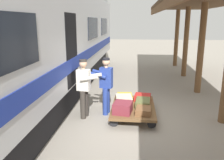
{
  "coord_description": "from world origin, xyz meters",
  "views": [
    {
      "loc": [
        0.22,
        6.4,
        2.74
      ],
      "look_at": [
        0.87,
        0.09,
        1.15
      ],
      "focal_mm": 37.92,
      "sensor_mm": 36.0,
      "label": 1
    }
  ],
  "objects_px": {
    "suitcase_brown_leather": "(143,111)",
    "suitcase_olive_duffel": "(143,103)",
    "suitcase_cream_canvas": "(124,101)",
    "porter_by_door": "(84,87)",
    "suitcase_yellow_case": "(125,97)",
    "suitcase_red_plastic": "(142,97)",
    "luggage_cart": "(133,107)",
    "porter_in_overalls": "(106,84)",
    "train_car": "(20,46)",
    "suitcase_burgundy_valise": "(123,108)"
  },
  "relations": [
    {
      "from": "suitcase_brown_leather",
      "to": "porter_in_overalls",
      "type": "xyz_separation_m",
      "value": [
        1.11,
        -0.64,
        0.54
      ]
    },
    {
      "from": "suitcase_brown_leather",
      "to": "suitcase_cream_canvas",
      "type": "distance_m",
      "value": 0.79
    },
    {
      "from": "suitcase_red_plastic",
      "to": "porter_by_door",
      "type": "bearing_deg",
      "value": 26.15
    },
    {
      "from": "suitcase_burgundy_valise",
      "to": "suitcase_brown_leather",
      "type": "relative_size",
      "value": 1.03
    },
    {
      "from": "suitcase_brown_leather",
      "to": "suitcase_cream_canvas",
      "type": "xyz_separation_m",
      "value": [
        0.56,
        -0.55,
        0.06
      ]
    },
    {
      "from": "suitcase_yellow_case",
      "to": "suitcase_olive_duffel",
      "type": "height_order",
      "value": "suitcase_olive_duffel"
    },
    {
      "from": "suitcase_yellow_case",
      "to": "suitcase_olive_duffel",
      "type": "xyz_separation_m",
      "value": [
        -0.56,
        0.55,
        0.02
      ]
    },
    {
      "from": "suitcase_cream_canvas",
      "to": "suitcase_olive_duffel",
      "type": "relative_size",
      "value": 0.93
    },
    {
      "from": "train_car",
      "to": "suitcase_cream_canvas",
      "type": "xyz_separation_m",
      "value": [
        -2.95,
        -0.21,
        -1.61
      ]
    },
    {
      "from": "suitcase_burgundy_valise",
      "to": "suitcase_olive_duffel",
      "type": "height_order",
      "value": "suitcase_burgundy_valise"
    },
    {
      "from": "suitcase_brown_leather",
      "to": "suitcase_cream_canvas",
      "type": "relative_size",
      "value": 0.9
    },
    {
      "from": "suitcase_red_plastic",
      "to": "suitcase_brown_leather",
      "type": "bearing_deg",
      "value": 90.0
    },
    {
      "from": "luggage_cart",
      "to": "suitcase_olive_duffel",
      "type": "distance_m",
      "value": 0.32
    },
    {
      "from": "suitcase_red_plastic",
      "to": "suitcase_burgundy_valise",
      "type": "relative_size",
      "value": 0.92
    },
    {
      "from": "suitcase_red_plastic",
      "to": "porter_in_overalls",
      "type": "relative_size",
      "value": 0.29
    },
    {
      "from": "train_car",
      "to": "suitcase_olive_duffel",
      "type": "height_order",
      "value": "train_car"
    },
    {
      "from": "luggage_cart",
      "to": "porter_in_overalls",
      "type": "xyz_separation_m",
      "value": [
        0.83,
        -0.08,
        0.67
      ]
    },
    {
      "from": "suitcase_brown_leather",
      "to": "suitcase_olive_duffel",
      "type": "height_order",
      "value": "suitcase_olive_duffel"
    },
    {
      "from": "porter_in_overalls",
      "to": "suitcase_red_plastic",
      "type": "bearing_deg",
      "value": -157.02
    },
    {
      "from": "train_car",
      "to": "suitcase_cream_canvas",
      "type": "relative_size",
      "value": 33.14
    },
    {
      "from": "train_car",
      "to": "suitcase_burgundy_valise",
      "type": "height_order",
      "value": "train_car"
    },
    {
      "from": "porter_in_overalls",
      "to": "train_car",
      "type": "bearing_deg",
      "value": 6.86
    },
    {
      "from": "porter_by_door",
      "to": "suitcase_yellow_case",
      "type": "bearing_deg",
      "value": -143.52
    },
    {
      "from": "suitcase_red_plastic",
      "to": "suitcase_cream_canvas",
      "type": "distance_m",
      "value": 0.79
    },
    {
      "from": "suitcase_cream_canvas",
      "to": "porter_by_door",
      "type": "xyz_separation_m",
      "value": [
        1.11,
        0.27,
        0.48
      ]
    },
    {
      "from": "suitcase_red_plastic",
      "to": "suitcase_yellow_case",
      "type": "relative_size",
      "value": 0.82
    },
    {
      "from": "suitcase_cream_canvas",
      "to": "porter_by_door",
      "type": "height_order",
      "value": "porter_by_door"
    },
    {
      "from": "suitcase_olive_duffel",
      "to": "porter_in_overalls",
      "type": "relative_size",
      "value": 0.36
    },
    {
      "from": "suitcase_brown_leather",
      "to": "suitcase_olive_duffel",
      "type": "distance_m",
      "value": 0.55
    },
    {
      "from": "suitcase_olive_duffel",
      "to": "suitcase_burgundy_valise",
      "type": "bearing_deg",
      "value": 44.6
    },
    {
      "from": "train_car",
      "to": "suitcase_red_plastic",
      "type": "xyz_separation_m",
      "value": [
        -3.51,
        -0.76,
        -1.67
      ]
    },
    {
      "from": "suitcase_burgundy_valise",
      "to": "luggage_cart",
      "type": "bearing_deg",
      "value": -116.88
    },
    {
      "from": "suitcase_yellow_case",
      "to": "porter_in_overalls",
      "type": "xyz_separation_m",
      "value": [
        0.55,
        0.47,
        0.54
      ]
    },
    {
      "from": "suitcase_olive_duffel",
      "to": "suitcase_red_plastic",
      "type": "bearing_deg",
      "value": -90.0
    },
    {
      "from": "suitcase_burgundy_valise",
      "to": "porter_in_overalls",
      "type": "relative_size",
      "value": 0.31
    },
    {
      "from": "luggage_cart",
      "to": "porter_by_door",
      "type": "distance_m",
      "value": 1.57
    },
    {
      "from": "suitcase_yellow_case",
      "to": "porter_in_overalls",
      "type": "distance_m",
      "value": 0.91
    },
    {
      "from": "suitcase_brown_leather",
      "to": "suitcase_yellow_case",
      "type": "bearing_deg",
      "value": -63.12
    },
    {
      "from": "train_car",
      "to": "porter_by_door",
      "type": "relative_size",
      "value": 11.25
    },
    {
      "from": "luggage_cart",
      "to": "porter_in_overalls",
      "type": "height_order",
      "value": "porter_in_overalls"
    },
    {
      "from": "luggage_cart",
      "to": "porter_in_overalls",
      "type": "bearing_deg",
      "value": -5.7
    },
    {
      "from": "porter_by_door",
      "to": "suitcase_olive_duffel",
      "type": "bearing_deg",
      "value": -170.94
    },
    {
      "from": "suitcase_burgundy_valise",
      "to": "porter_in_overalls",
      "type": "bearing_deg",
      "value": -49.21
    },
    {
      "from": "luggage_cart",
      "to": "suitcase_olive_duffel",
      "type": "xyz_separation_m",
      "value": [
        -0.28,
        -0.0,
        0.15
      ]
    },
    {
      "from": "suitcase_burgundy_valise",
      "to": "suitcase_brown_leather",
      "type": "bearing_deg",
      "value": 180.0
    },
    {
      "from": "luggage_cart",
      "to": "porter_in_overalls",
      "type": "relative_size",
      "value": 1.18
    },
    {
      "from": "train_car",
      "to": "porter_in_overalls",
      "type": "xyz_separation_m",
      "value": [
        -2.4,
        -0.29,
        -1.14
      ]
    },
    {
      "from": "suitcase_cream_canvas",
      "to": "porter_in_overalls",
      "type": "xyz_separation_m",
      "value": [
        0.55,
        -0.08,
        0.48
      ]
    },
    {
      "from": "suitcase_brown_leather",
      "to": "porter_in_overalls",
      "type": "distance_m",
      "value": 1.39
    },
    {
      "from": "suitcase_yellow_case",
      "to": "suitcase_red_plastic",
      "type": "bearing_deg",
      "value": 180.0
    }
  ]
}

